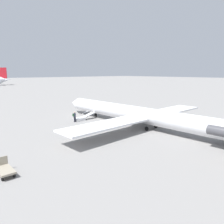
# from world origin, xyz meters

# --- Properties ---
(ground_plane) EXTENTS (600.00, 600.00, 0.00)m
(ground_plane) POSITION_xyz_m (0.00, 0.00, 0.00)
(ground_plane) COLOR gray
(airplane_main) EXTENTS (35.21, 27.24, 6.18)m
(airplane_main) POSITION_xyz_m (-0.95, -0.03, 1.84)
(airplane_main) COLOR white
(airplane_main) RESTS_ON ground
(boarding_stairs) EXTENTS (1.15, 4.04, 1.59)m
(boarding_stairs) POSITION_xyz_m (8.74, 3.99, 0.36)
(boarding_stairs) COLOR silver
(boarding_stairs) RESTS_ON ground
(passenger) EXTENTS (0.36, 0.54, 1.74)m
(passenger) POSITION_xyz_m (8.36, 5.59, 1.00)
(passenger) COLOR #23232D
(passenger) RESTS_ON ground
(luggage_cart) EXTENTS (2.20, 1.11, 1.22)m
(luggage_cart) POSITION_xyz_m (-3.94, 19.88, 0.46)
(luggage_cart) COLOR #9E937F
(luggage_cart) RESTS_ON ground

